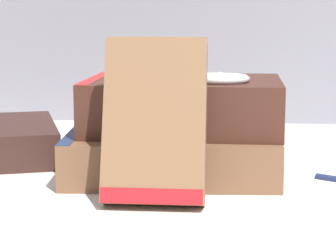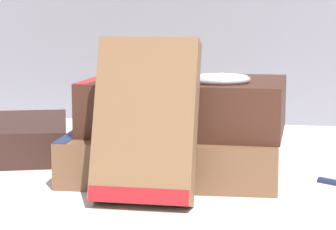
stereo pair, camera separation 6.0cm
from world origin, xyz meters
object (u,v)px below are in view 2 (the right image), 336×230
at_px(book_flat_bottom, 167,154).
at_px(reading_glasses, 132,139).
at_px(book_leaning_front, 145,127).
at_px(pocket_watch, 219,79).
at_px(book_flat_top, 181,105).

xyz_separation_m(book_flat_bottom, reading_glasses, (-0.07, 0.17, -0.02)).
relative_size(book_flat_bottom, book_leaning_front, 1.50).
xyz_separation_m(book_flat_bottom, pocket_watch, (0.05, -0.01, 0.07)).
xyz_separation_m(pocket_watch, reading_glasses, (-0.12, 0.17, -0.09)).
relative_size(book_flat_top, pocket_watch, 3.10).
xyz_separation_m(book_leaning_front, reading_glasses, (-0.07, 0.26, -0.06)).
relative_size(pocket_watch, reading_glasses, 0.53).
xyz_separation_m(book_flat_bottom, book_flat_top, (0.01, 0.02, 0.04)).
bearing_deg(book_leaning_front, reading_glasses, 105.88).
xyz_separation_m(book_flat_top, pocket_watch, (0.04, -0.02, 0.03)).
relative_size(book_flat_bottom, book_flat_top, 1.09).
bearing_deg(book_flat_top, pocket_watch, -28.87).
relative_size(book_flat_bottom, pocket_watch, 3.38).
height_order(book_leaning_front, pocket_watch, book_leaning_front).
height_order(book_flat_bottom, reading_glasses, book_flat_bottom).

